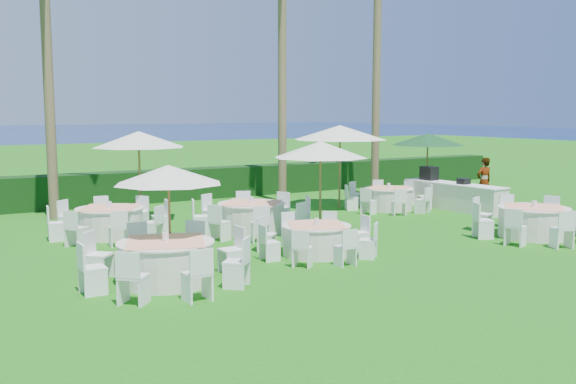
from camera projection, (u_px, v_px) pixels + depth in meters
name	position (u px, v px, depth m)	size (l,w,h in m)	color
ground	(342.00, 264.00, 14.53)	(120.00, 120.00, 0.00)	#196310
hedge	(162.00, 186.00, 24.71)	(34.00, 1.00, 1.20)	black
banquet_table_a	(166.00, 261.00, 12.88)	(3.41, 3.41, 1.02)	silver
banquet_table_b	(316.00, 239.00, 15.41)	(2.92, 2.92, 0.89)	silver
banquet_table_c	(533.00, 221.00, 17.60)	(3.27, 3.27, 1.01)	silver
banquet_table_d	(110.00, 221.00, 17.66)	(3.25, 3.25, 0.98)	silver
banquet_table_e	(252.00, 216.00, 18.34)	(3.34, 3.34, 1.02)	silver
banquet_table_f	(388.00, 198.00, 22.58)	(3.01, 3.01, 0.93)	silver
umbrella_a	(168.00, 175.00, 13.44)	(2.32, 2.32, 2.32)	brown
umbrella_b	(321.00, 150.00, 17.57)	(2.61, 2.61, 2.63)	brown
umbrella_c	(139.00, 139.00, 19.58)	(2.87, 2.87, 2.84)	brown
umbrella_d	(340.00, 133.00, 22.55)	(3.30, 3.30, 2.96)	brown
umbrella_green	(428.00, 139.00, 24.28)	(2.75, 2.75, 2.62)	brown
buffet_table	(453.00, 195.00, 22.60)	(1.13, 4.09, 1.44)	silver
staff_person	(484.00, 181.00, 23.58)	(0.64, 0.42, 1.76)	gray
palm_b	(47.00, 60.00, 20.02)	(4.26, 4.36, 9.17)	brown
palm_c	(282.00, 45.00, 23.77)	(4.28, 4.35, 10.81)	brown
palm_e	(377.00, 49.00, 25.73)	(4.16, 4.40, 10.93)	brown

